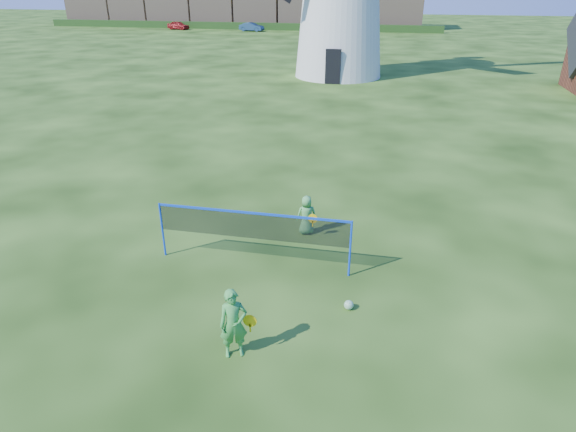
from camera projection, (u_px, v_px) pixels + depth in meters
The scene contains 9 objects.
ground at pixel (276, 277), 12.24m from camera, with size 220.00×220.00×0.00m, color black.
badminton_net at pixel (252, 226), 12.26m from camera, with size 5.05×0.05×1.55m.
player_girl at pixel (234, 324), 9.39m from camera, with size 0.75×0.56×1.51m.
player_boy at pixel (307, 215), 14.11m from camera, with size 0.69×0.54×1.18m.
play_ball at pixel (349, 305), 11.00m from camera, with size 0.22×0.22×0.22m, color green.
terraced_houses at pixel (238, 0), 78.17m from camera, with size 58.28×8.40×8.19m.
hedge at pixel (234, 26), 74.14m from camera, with size 62.00×0.80×1.00m, color #193814.
car_left at pixel (178, 25), 73.63m from camera, with size 1.42×3.54×1.20m, color maroon.
car_right at pixel (252, 27), 71.27m from camera, with size 1.26×3.61×1.19m, color navy.
Camera 1 is at (2.42, -10.04, 6.76)m, focal length 30.17 mm.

